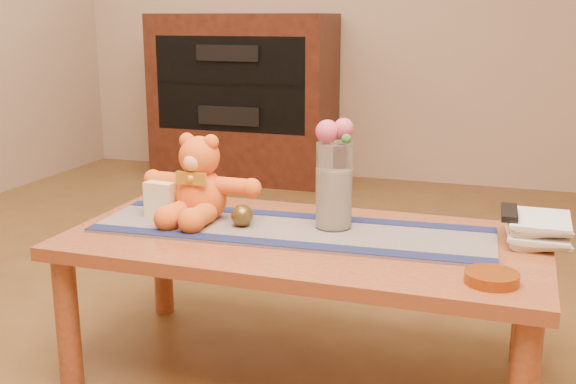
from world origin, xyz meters
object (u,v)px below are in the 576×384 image
(bronze_ball, at_px, (242,216))
(tv_remote, at_px, (509,213))
(teddy_bear, at_px, (201,179))
(pillar_candle, at_px, (164,198))
(amber_dish, at_px, (492,278))
(glass_vase, at_px, (334,186))
(book_bottom, at_px, (507,236))

(bronze_ball, bearing_deg, tv_remote, 9.92)
(teddy_bear, relative_size, pillar_candle, 3.28)
(amber_dish, bearing_deg, glass_vase, 147.77)
(teddy_bear, distance_m, tv_remote, 0.94)
(glass_vase, height_order, amber_dish, glass_vase)
(teddy_bear, xyz_separation_m, amber_dish, (0.91, -0.27, -0.12))
(teddy_bear, bearing_deg, amber_dish, -14.54)
(teddy_bear, distance_m, glass_vase, 0.43)
(tv_remote, relative_size, amber_dish, 1.21)
(teddy_bear, bearing_deg, glass_vase, 6.26)
(glass_vase, bearing_deg, book_bottom, 7.52)
(pillar_candle, bearing_deg, glass_vase, 4.80)
(glass_vase, xyz_separation_m, book_bottom, (0.51, 0.07, -0.13))
(teddy_bear, bearing_deg, tv_remote, 7.54)
(bronze_ball, distance_m, amber_dish, 0.78)
(pillar_candle, relative_size, glass_vase, 0.44)
(teddy_bear, xyz_separation_m, book_bottom, (0.93, 0.10, -0.12))
(pillar_candle, distance_m, book_bottom, 1.06)
(bronze_ball, relative_size, amber_dish, 0.51)
(amber_dish, bearing_deg, pillar_candle, 166.00)
(pillar_candle, xyz_separation_m, bronze_ball, (0.28, -0.03, -0.02))
(bronze_ball, xyz_separation_m, book_bottom, (0.77, 0.15, -0.03))
(pillar_candle, xyz_separation_m, tv_remote, (1.06, 0.10, 0.02))
(book_bottom, distance_m, tv_remote, 0.08)
(teddy_bear, relative_size, bronze_ball, 5.58)
(book_bottom, bearing_deg, teddy_bear, -179.47)
(pillar_candle, distance_m, amber_dish, 1.06)
(glass_vase, xyz_separation_m, bronze_ball, (-0.27, -0.08, -0.10))
(pillar_candle, distance_m, bronze_ball, 0.28)
(book_bottom, xyz_separation_m, amber_dish, (-0.03, -0.37, 0.00))
(pillar_candle, height_order, tv_remote, pillar_candle)
(tv_remote, bearing_deg, amber_dish, -96.68)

